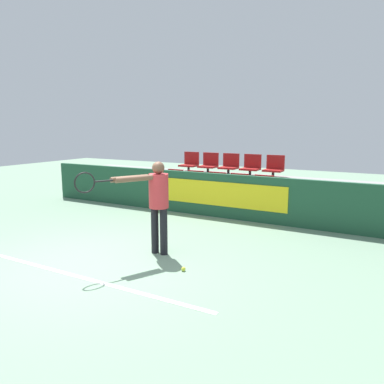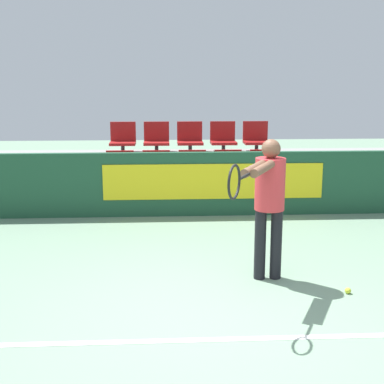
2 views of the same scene
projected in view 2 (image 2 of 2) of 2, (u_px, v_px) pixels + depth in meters
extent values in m
plane|color=gray|center=(219.00, 319.00, 5.10)|extent=(30.00, 30.00, 0.00)
cube|color=white|center=(224.00, 339.00, 4.70)|extent=(4.91, 0.08, 0.01)
cube|color=#1E4C33|center=(195.00, 184.00, 8.84)|extent=(9.83, 0.12, 1.06)
cube|color=yellow|center=(214.00, 182.00, 8.78)|extent=(3.62, 0.02, 0.58)
cube|color=gray|center=(193.00, 196.00, 9.43)|extent=(9.43, 0.91, 0.43)
cube|color=gray|center=(190.00, 174.00, 10.27)|extent=(9.43, 0.91, 0.86)
cylinder|color=#333333|center=(120.00, 180.00, 9.34)|extent=(0.07, 0.07, 0.15)
cube|color=#A31919|center=(120.00, 174.00, 9.32)|extent=(0.49, 0.41, 0.05)
cube|color=#A31919|center=(120.00, 161.00, 9.46)|extent=(0.49, 0.04, 0.37)
cylinder|color=#333333|center=(156.00, 179.00, 9.38)|extent=(0.07, 0.07, 0.15)
cube|color=#A31919|center=(156.00, 174.00, 9.36)|extent=(0.49, 0.41, 0.05)
cube|color=#A31919|center=(156.00, 161.00, 9.50)|extent=(0.49, 0.04, 0.37)
cylinder|color=#333333|center=(193.00, 179.00, 9.41)|extent=(0.07, 0.07, 0.15)
cube|color=#A31919|center=(193.00, 174.00, 9.39)|extent=(0.49, 0.41, 0.05)
cube|color=#A31919|center=(192.00, 160.00, 9.53)|extent=(0.49, 0.04, 0.37)
cylinder|color=#333333|center=(229.00, 179.00, 9.45)|extent=(0.07, 0.07, 0.15)
cube|color=#A31919|center=(229.00, 173.00, 9.43)|extent=(0.49, 0.41, 0.05)
cube|color=#A31919|center=(228.00, 160.00, 9.57)|extent=(0.49, 0.04, 0.37)
cylinder|color=#333333|center=(265.00, 178.00, 9.48)|extent=(0.07, 0.07, 0.15)
cube|color=#A31919|center=(265.00, 173.00, 9.46)|extent=(0.49, 0.41, 0.05)
cube|color=#A31919|center=(263.00, 160.00, 9.60)|extent=(0.49, 0.04, 0.37)
cylinder|color=#333333|center=(123.00, 149.00, 10.14)|extent=(0.07, 0.07, 0.15)
cube|color=#A31919|center=(123.00, 143.00, 10.12)|extent=(0.49, 0.41, 0.05)
cube|color=#A31919|center=(123.00, 131.00, 10.26)|extent=(0.49, 0.04, 0.37)
cylinder|color=#333333|center=(157.00, 148.00, 10.18)|extent=(0.07, 0.07, 0.15)
cube|color=#A31919|center=(157.00, 143.00, 10.16)|extent=(0.49, 0.41, 0.05)
cube|color=#A31919|center=(156.00, 131.00, 10.30)|extent=(0.49, 0.04, 0.37)
cylinder|color=#333333|center=(190.00, 148.00, 10.21)|extent=(0.07, 0.07, 0.15)
cube|color=#A31919|center=(190.00, 143.00, 10.19)|extent=(0.49, 0.41, 0.05)
cube|color=#A31919|center=(190.00, 131.00, 10.33)|extent=(0.49, 0.04, 0.37)
cylinder|color=#333333|center=(223.00, 148.00, 10.25)|extent=(0.07, 0.07, 0.15)
cube|color=#A31919|center=(224.00, 143.00, 10.23)|extent=(0.49, 0.41, 0.05)
cube|color=#A31919|center=(223.00, 131.00, 10.37)|extent=(0.49, 0.04, 0.37)
cylinder|color=#333333|center=(257.00, 148.00, 10.28)|extent=(0.07, 0.07, 0.15)
cube|color=#A31919|center=(257.00, 143.00, 10.26)|extent=(0.49, 0.41, 0.05)
cube|color=#A31919|center=(255.00, 131.00, 10.40)|extent=(0.49, 0.04, 0.37)
cylinder|color=black|center=(260.00, 244.00, 6.05)|extent=(0.13, 0.13, 0.81)
cylinder|color=black|center=(276.00, 244.00, 6.06)|extent=(0.13, 0.13, 0.81)
cylinder|color=red|center=(270.00, 184.00, 5.91)|extent=(0.33, 0.33, 0.58)
sphere|color=brown|center=(271.00, 149.00, 5.83)|extent=(0.21, 0.21, 0.21)
cylinder|color=brown|center=(254.00, 169.00, 5.42)|extent=(0.36, 0.62, 0.09)
cylinder|color=brown|center=(263.00, 169.00, 5.42)|extent=(0.36, 0.62, 0.09)
cylinder|color=black|center=(244.00, 176.00, 4.99)|extent=(0.16, 0.28, 0.03)
torus|color=black|center=(234.00, 182.00, 4.72)|extent=(0.16, 0.30, 0.32)
sphere|color=#CCDB33|center=(348.00, 291.00, 5.70)|extent=(0.07, 0.07, 0.07)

